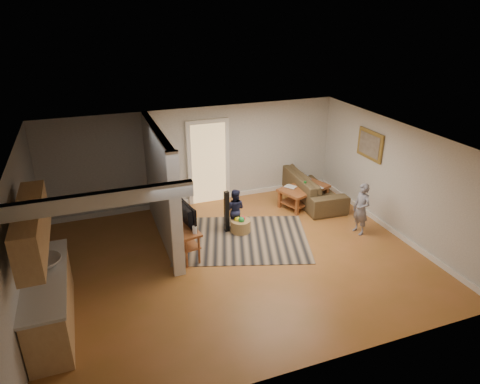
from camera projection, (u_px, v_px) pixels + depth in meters
name	position (u px, v px, depth m)	size (l,w,h in m)	color
ground	(236.00, 260.00, 8.72)	(7.50, 7.50, 0.00)	#8E5E24
room_shell	(176.00, 194.00, 8.16)	(7.54, 6.02, 2.52)	#A8A7A1
area_rug	(241.00, 239.00, 9.49)	(2.91, 2.13, 0.01)	black
sofa	(310.00, 198.00, 11.49)	(2.46, 0.96, 0.72)	#4B4425
coffee_table	(304.00, 191.00, 10.97)	(1.45, 1.13, 0.75)	brown
tv_console	(184.00, 229.00, 8.66)	(0.57, 1.12, 0.92)	brown
speaker_left	(227.00, 212.00, 9.62)	(0.10, 0.10, 1.00)	black
speaker_right	(163.00, 198.00, 10.39)	(0.09, 0.09, 0.94)	black
toy_basket	(241.00, 225.00, 9.73)	(0.46, 0.46, 0.41)	brown
child	(358.00, 233.00, 9.76)	(0.44, 0.29, 1.20)	slate
toddler	(235.00, 228.00, 9.94)	(0.48, 0.37, 0.99)	#1C1F3B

